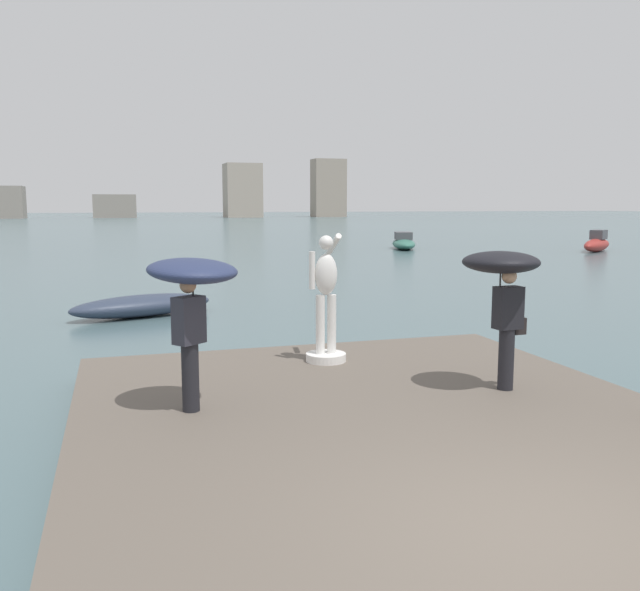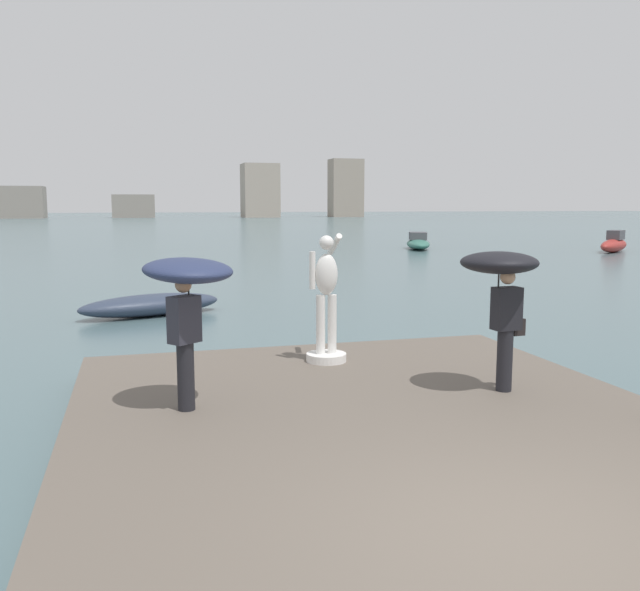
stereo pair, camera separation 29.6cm
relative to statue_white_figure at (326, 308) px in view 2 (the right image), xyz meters
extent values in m
plane|color=#4C666B|center=(-0.16, 33.84, -1.31)|extent=(400.00, 400.00, 0.00)
cube|color=#60564C|center=(-0.16, -3.89, -1.11)|extent=(7.60, 10.53, 0.40)
cylinder|color=white|center=(0.00, -0.01, -0.84)|extent=(0.67, 0.67, 0.14)
cylinder|color=white|center=(-0.10, -0.01, -0.27)|extent=(0.15, 0.15, 0.99)
cylinder|color=white|center=(0.10, -0.01, -0.27)|extent=(0.15, 0.15, 0.99)
ellipsoid|color=white|center=(0.00, -0.01, 0.57)|extent=(0.38, 0.26, 0.69)
sphere|color=white|center=(0.00, -0.01, 1.09)|extent=(0.24, 0.24, 0.24)
cylinder|color=white|center=(-0.24, -0.01, 0.64)|extent=(0.10, 0.10, 0.62)
cylinder|color=white|center=(0.22, 0.26, 1.04)|extent=(0.10, 0.59, 0.40)
cylinder|color=black|center=(-2.47, -2.11, -0.47)|extent=(0.22, 0.22, 0.88)
cube|color=#2D2D38|center=(-2.47, -2.11, 0.27)|extent=(0.45, 0.42, 0.60)
sphere|color=#A87A5B|center=(-2.47, -2.11, 0.72)|extent=(0.21, 0.21, 0.21)
cylinder|color=#262626|center=(-2.39, -2.00, 0.57)|extent=(0.02, 0.02, 0.49)
ellipsoid|color=navy|center=(-2.39, -2.00, 0.89)|extent=(1.61, 1.61, 0.38)
cylinder|color=black|center=(1.94, -2.39, -0.47)|extent=(0.22, 0.22, 0.88)
cube|color=black|center=(1.94, -2.39, 0.27)|extent=(0.40, 0.27, 0.60)
sphere|color=tan|center=(1.94, -2.39, 0.72)|extent=(0.21, 0.21, 0.21)
cylinder|color=#262626|center=(1.82, -2.36, 0.58)|extent=(0.02, 0.02, 0.52)
ellipsoid|color=black|center=(1.82, -2.36, 0.92)|extent=(1.14, 1.14, 0.31)
cube|color=black|center=(2.16, -2.36, -0.01)|extent=(0.19, 0.11, 0.24)
ellipsoid|color=#2D384C|center=(-2.69, 8.00, -1.01)|extent=(4.11, 2.42, 0.59)
ellipsoid|color=#9E2D28|center=(26.04, 25.18, -0.89)|extent=(4.24, 3.56, 0.83)
cube|color=#4C4C51|center=(26.31, 25.39, -0.23)|extent=(1.57, 1.46, 0.59)
ellipsoid|color=#336B5B|center=(15.26, 31.06, -0.97)|extent=(3.04, 5.25, 0.67)
cube|color=#4C4C51|center=(15.39, 31.41, -0.43)|extent=(1.58, 1.90, 0.50)
cube|color=gray|center=(-25.93, 142.76, 2.03)|extent=(8.91, 6.91, 6.67)
cube|color=gray|center=(-3.40, 142.78, 1.21)|extent=(9.01, 4.21, 5.02)
cube|color=#A89989|center=(24.16, 139.40, 4.64)|extent=(7.87, 7.28, 11.89)
cube|color=gray|center=(44.31, 139.30, 5.31)|extent=(7.38, 5.08, 13.24)
camera|label=1|loc=(-3.30, -10.50, 1.72)|focal=37.53mm
camera|label=2|loc=(-3.01, -10.59, 1.72)|focal=37.53mm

